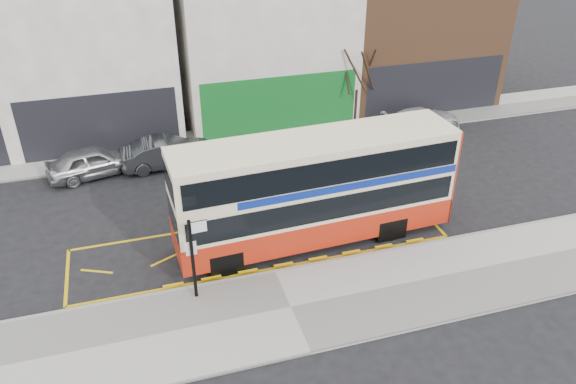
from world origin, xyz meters
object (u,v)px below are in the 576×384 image
object	(u,v)px
double_decker_bus	(316,188)
car_silver	(93,162)
car_grey	(168,152)
street_tree_right	(358,57)
car_white	(422,120)
bus_stop_post	(194,251)

from	to	relation	value
double_decker_bus	car_silver	bearing A→B (deg)	133.64
car_grey	street_tree_right	bearing A→B (deg)	-82.20
car_white	street_tree_right	size ratio (longest dim) A/B	0.79
car_silver	street_tree_right	size ratio (longest dim) A/B	0.74
double_decker_bus	car_white	size ratio (longest dim) A/B	2.40
car_silver	car_white	bearing A→B (deg)	-103.56
street_tree_right	bus_stop_post	bearing A→B (deg)	-131.36
bus_stop_post	street_tree_right	world-z (taller)	street_tree_right
double_decker_bus	car_silver	xyz separation A→B (m)	(-8.08, 7.73, -1.50)
bus_stop_post	car_silver	xyz separation A→B (m)	(-3.24, 9.96, -1.23)
car_silver	car_grey	distance (m)	3.41
bus_stop_post	car_grey	distance (m)	9.98
double_decker_bus	bus_stop_post	bearing A→B (deg)	-157.85
bus_stop_post	car_silver	size ratio (longest dim) A/B	0.72
car_silver	car_white	xyz separation A→B (m)	(16.88, 0.09, -0.06)
double_decker_bus	car_grey	world-z (taller)	double_decker_bus
car_white	bus_stop_post	bearing A→B (deg)	118.50
bus_stop_post	car_white	bearing A→B (deg)	31.86
car_grey	car_white	world-z (taller)	car_grey
bus_stop_post	car_silver	bearing A→B (deg)	103.47
bus_stop_post	street_tree_right	xyz separation A→B (m)	(10.53, 11.96, 1.88)
bus_stop_post	street_tree_right	distance (m)	16.05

